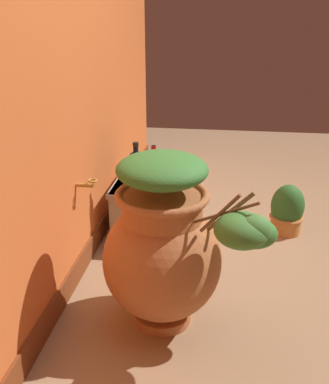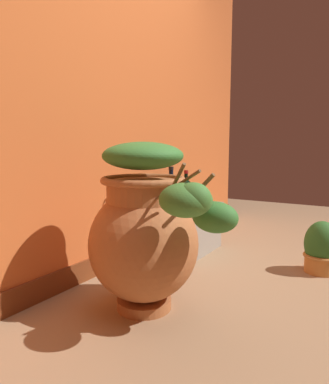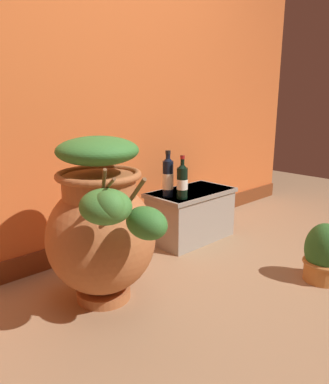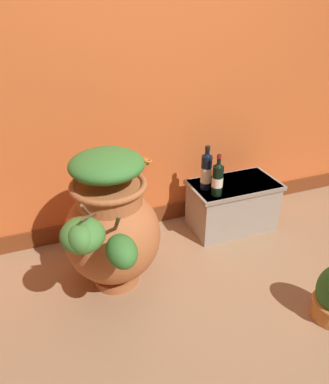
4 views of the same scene
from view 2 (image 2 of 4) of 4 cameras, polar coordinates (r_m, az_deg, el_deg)
ground_plane at (r=2.11m, az=16.88°, el=-16.82°), size 7.00×7.00×0.00m
back_wall at (r=2.54m, az=-10.40°, el=17.24°), size 4.40×0.33×2.60m
terracotta_urn at (r=1.80m, az=-3.07°, el=-6.31°), size 0.60×0.81×0.88m
stone_ledge at (r=2.84m, az=3.60°, el=-5.80°), size 0.67×0.38×0.38m
wine_bottle_left at (r=2.55m, az=3.53°, el=-0.32°), size 0.08×0.08×0.30m
wine_bottle_middle at (r=2.57m, az=1.07°, el=0.11°), size 0.08×0.08×0.33m
potted_shrub at (r=2.62m, az=24.37°, el=-8.56°), size 0.24×0.24×0.36m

